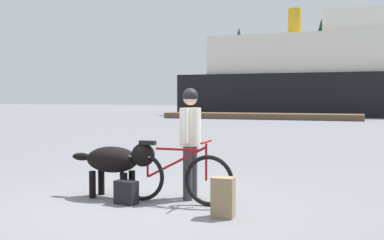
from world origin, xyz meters
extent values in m
plane|color=slate|center=(0.00, 0.00, 0.00)|extent=(160.00, 160.00, 0.00)
torus|color=black|center=(0.90, 0.23, 0.36)|extent=(0.72, 0.06, 0.72)
torus|color=black|center=(-0.14, 0.23, 0.36)|extent=(0.72, 0.06, 0.72)
cube|color=maroon|center=(0.43, 0.23, 0.78)|extent=(0.67, 0.03, 0.03)
cube|color=maroon|center=(0.41, 0.23, 0.59)|extent=(0.90, 0.03, 0.49)
cylinder|color=maroon|center=(-0.04, 0.23, 0.57)|extent=(0.03, 0.03, 0.42)
cylinder|color=maroon|center=(0.86, 0.23, 0.62)|extent=(0.03, 0.03, 0.52)
cube|color=black|center=(-0.04, 0.23, 0.86)|extent=(0.24, 0.10, 0.06)
cylinder|color=maroon|center=(0.86, 0.23, 0.90)|extent=(0.03, 0.44, 0.03)
cube|color=slate|center=(-0.16, 0.23, 0.66)|extent=(0.36, 0.14, 0.02)
cylinder|color=#333338|center=(0.49, 0.70, 0.40)|extent=(0.14, 0.14, 0.80)
cylinder|color=#333338|center=(0.49, 0.48, 0.40)|extent=(0.14, 0.14, 0.80)
cylinder|color=silver|center=(0.49, 0.59, 1.08)|extent=(0.32, 0.32, 0.57)
cylinder|color=silver|center=(0.49, 0.81, 1.11)|extent=(0.09, 0.09, 0.50)
cylinder|color=silver|center=(0.49, 0.37, 1.11)|extent=(0.09, 0.09, 0.50)
sphere|color=tan|center=(0.49, 0.59, 1.51)|extent=(0.22, 0.22, 0.22)
sphere|color=black|center=(0.49, 0.59, 1.54)|extent=(0.23, 0.23, 0.23)
ellipsoid|color=black|center=(-0.65, 0.26, 0.58)|extent=(0.84, 0.46, 0.39)
sphere|color=black|center=(-0.13, 0.26, 0.67)|extent=(0.35, 0.35, 0.35)
ellipsoid|color=black|center=(-1.19, 0.26, 0.60)|extent=(0.32, 0.12, 0.12)
cylinder|color=black|center=(-0.38, 0.39, 0.20)|extent=(0.10, 0.10, 0.41)
cylinder|color=black|center=(-0.38, 0.14, 0.20)|extent=(0.10, 0.10, 0.41)
cylinder|color=black|center=(-0.92, 0.39, 0.20)|extent=(0.10, 0.10, 0.41)
cylinder|color=black|center=(-0.92, 0.14, 0.20)|extent=(0.10, 0.10, 0.41)
cube|color=#8C7251|center=(1.25, -0.29, 0.26)|extent=(0.29, 0.21, 0.51)
cube|color=black|center=(-0.25, -0.05, 0.17)|extent=(0.35, 0.23, 0.34)
cube|color=brown|center=(-3.65, 26.43, 0.20)|extent=(13.79, 2.46, 0.40)
cube|color=black|center=(0.56, 34.20, 1.72)|extent=(24.34, 7.41, 3.43)
cube|color=silver|center=(0.56, 34.20, 5.03)|extent=(19.47, 6.22, 3.20)
cube|color=silver|center=(2.99, 34.20, 7.53)|extent=(5.84, 4.44, 1.80)
cylinder|color=#BF8C19|center=(-2.36, 34.20, 7.83)|extent=(1.10, 1.10, 2.40)
ellipsoid|color=navy|center=(2.70, 33.94, 0.45)|extent=(8.85, 2.48, 0.90)
cylinder|color=#B2B2B7|center=(2.70, 33.94, 4.35)|extent=(0.14, 0.14, 6.90)
cylinder|color=#B2B2B7|center=(1.37, 33.94, 2.10)|extent=(3.98, 0.10, 0.10)
cylinder|color=#4C331E|center=(-11.20, 50.22, 1.54)|extent=(0.41, 0.41, 3.08)
cone|color=#1E4C28|center=(-11.20, 50.22, 6.61)|extent=(3.87, 3.87, 7.08)
cylinder|color=#4C331E|center=(-1.36, 50.35, 1.31)|extent=(0.47, 0.47, 2.61)
cone|color=#143819|center=(-1.36, 50.35, 6.66)|extent=(4.18, 4.18, 8.11)
camera|label=1|loc=(2.84, -5.85, 1.52)|focal=43.17mm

